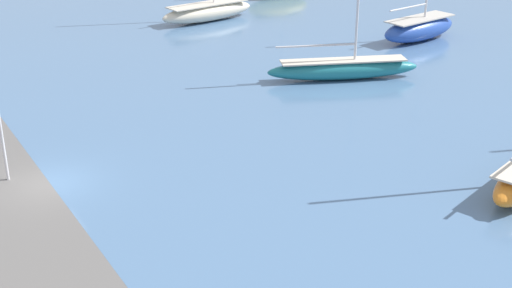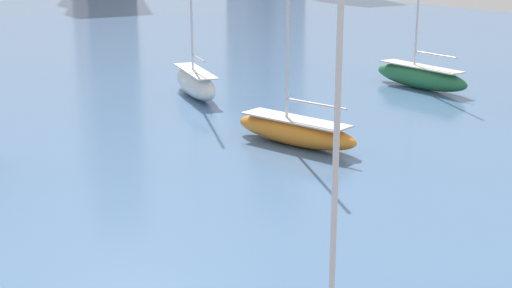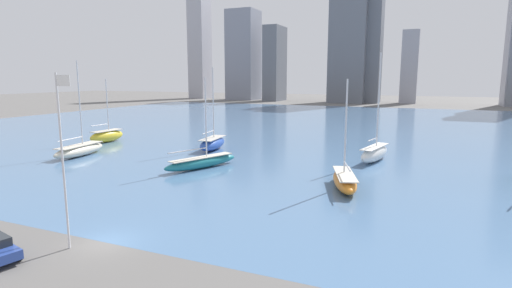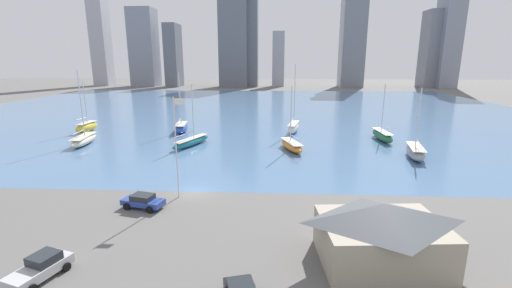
# 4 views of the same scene
# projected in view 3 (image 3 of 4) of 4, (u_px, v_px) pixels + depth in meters

# --- Properties ---
(ground_plane) EXTENTS (500.00, 500.00, 0.00)m
(ground_plane) POSITION_uv_depth(u_px,v_px,m) (106.00, 243.00, 27.76)
(ground_plane) COLOR #605E5B
(harbor_water) EXTENTS (180.00, 140.00, 0.00)m
(harbor_water) POSITION_uv_depth(u_px,v_px,m) (331.00, 128.00, 91.20)
(harbor_water) COLOR #4C7099
(harbor_water) RESTS_ON ground_plane
(flag_pole) EXTENTS (1.24, 0.14, 11.68)m
(flag_pole) POSITION_uv_depth(u_px,v_px,m) (63.00, 156.00, 25.80)
(flag_pole) COLOR silver
(flag_pole) RESTS_ON ground_plane
(distant_city_skyline) EXTENTS (212.43, 21.11, 70.34)m
(distant_city_skyline) POSITION_uv_depth(u_px,v_px,m) (400.00, 39.00, 173.21)
(distant_city_skyline) COLOR #A8A8B2
(distant_city_skyline) RESTS_ON ground_plane
(sailboat_white) EXTENTS (3.73, 9.36, 14.68)m
(sailboat_white) POSITION_uv_depth(u_px,v_px,m) (374.00, 153.00, 54.66)
(sailboat_white) COLOR white
(sailboat_white) RESTS_ON harbor_water
(sailboat_yellow) EXTENTS (2.82, 7.24, 11.11)m
(sailboat_yellow) POSITION_uv_depth(u_px,v_px,m) (107.00, 136.00, 70.88)
(sailboat_yellow) COLOR yellow
(sailboat_yellow) RESTS_ON harbor_water
(sailboat_orange) EXTENTS (4.71, 8.86, 11.23)m
(sailboat_orange) POSITION_uv_depth(u_px,v_px,m) (345.00, 180.00, 41.23)
(sailboat_orange) COLOR orange
(sailboat_orange) RESTS_ON harbor_water
(sailboat_teal) EXTENTS (5.83, 10.77, 11.38)m
(sailboat_teal) POSITION_uv_depth(u_px,v_px,m) (202.00, 162.00, 50.50)
(sailboat_teal) COLOR #1E757F
(sailboat_teal) RESTS_ON harbor_water
(sailboat_cream) EXTENTS (3.57, 9.92, 13.75)m
(sailboat_cream) POSITION_uv_depth(u_px,v_px,m) (80.00, 150.00, 58.30)
(sailboat_cream) COLOR beige
(sailboat_cream) RESTS_ON harbor_water
(sailboat_blue) EXTENTS (3.58, 8.38, 12.96)m
(sailboat_blue) POSITION_uv_depth(u_px,v_px,m) (212.00, 143.00, 63.29)
(sailboat_blue) COLOR #284CA8
(sailboat_blue) RESTS_ON harbor_water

